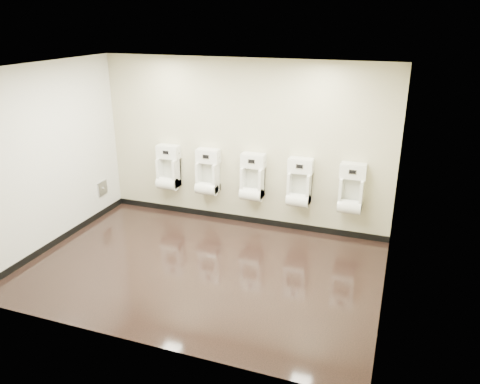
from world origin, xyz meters
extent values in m
cube|color=black|center=(0.00, 0.00, 0.00)|extent=(5.00, 3.50, 0.00)
cube|color=silver|center=(0.00, 0.00, 2.80)|extent=(5.00, 3.50, 0.00)
cube|color=#C0BC98|center=(0.00, 1.75, 1.40)|extent=(5.00, 0.02, 2.80)
cube|color=#C0BC98|center=(0.00, -1.75, 1.40)|extent=(5.00, 0.02, 2.80)
cube|color=#C0BC98|center=(-2.50, 0.00, 1.40)|extent=(0.02, 3.50, 2.80)
cube|color=#C0BC98|center=(2.50, 0.00, 1.40)|extent=(0.02, 3.50, 2.80)
cube|color=white|center=(-2.50, 0.00, 1.40)|extent=(0.01, 3.50, 2.80)
cube|color=black|center=(0.00, 1.74, 0.05)|extent=(5.00, 0.02, 0.10)
cube|color=black|center=(-2.49, 0.00, 0.05)|extent=(0.02, 3.50, 0.10)
cube|color=#9E9EA3|center=(-2.48, 1.20, 0.50)|extent=(0.03, 0.25, 0.25)
cylinder|color=silver|center=(-2.46, 1.20, 0.50)|extent=(0.02, 0.04, 0.04)
cube|color=white|center=(-1.35, 1.62, 0.79)|extent=(0.36, 0.26, 0.51)
cube|color=silver|center=(-1.35, 1.70, 0.83)|extent=(0.27, 0.01, 0.39)
cylinder|color=white|center=(-1.35, 1.55, 0.61)|extent=(0.36, 0.22, 0.22)
cube|color=white|center=(-1.35, 1.65, 1.16)|extent=(0.40, 0.19, 0.22)
cube|color=black|center=(-1.35, 1.55, 1.18)|extent=(0.10, 0.01, 0.06)
cube|color=silver|center=(-1.35, 1.56, 1.18)|extent=(0.12, 0.01, 0.08)
cylinder|color=silver|center=(-1.14, 1.65, 1.16)|extent=(0.01, 0.03, 0.03)
cube|color=white|center=(-0.59, 1.62, 0.79)|extent=(0.36, 0.26, 0.51)
cube|color=silver|center=(-0.59, 1.70, 0.83)|extent=(0.27, 0.01, 0.39)
cylinder|color=white|center=(-0.59, 1.55, 0.61)|extent=(0.36, 0.22, 0.22)
cube|color=white|center=(-0.59, 1.65, 1.16)|extent=(0.40, 0.19, 0.22)
cube|color=black|center=(-0.59, 1.55, 1.18)|extent=(0.10, 0.01, 0.06)
cube|color=silver|center=(-0.59, 1.56, 1.18)|extent=(0.12, 0.01, 0.08)
cylinder|color=silver|center=(-0.38, 1.65, 1.16)|extent=(0.01, 0.03, 0.03)
cube|color=white|center=(0.22, 1.62, 0.79)|extent=(0.36, 0.26, 0.51)
cube|color=silver|center=(0.22, 1.70, 0.83)|extent=(0.27, 0.01, 0.39)
cylinder|color=white|center=(0.22, 1.55, 0.61)|extent=(0.36, 0.22, 0.22)
cube|color=white|center=(0.22, 1.65, 1.16)|extent=(0.40, 0.19, 0.22)
cube|color=black|center=(0.22, 1.55, 1.18)|extent=(0.10, 0.01, 0.06)
cube|color=silver|center=(0.22, 1.56, 1.18)|extent=(0.12, 0.01, 0.08)
cylinder|color=silver|center=(0.43, 1.65, 1.16)|extent=(0.01, 0.03, 0.03)
cube|color=white|center=(1.02, 1.62, 0.79)|extent=(0.36, 0.26, 0.51)
cube|color=silver|center=(1.02, 1.70, 0.83)|extent=(0.27, 0.01, 0.39)
cylinder|color=white|center=(1.02, 1.55, 0.61)|extent=(0.36, 0.22, 0.22)
cube|color=white|center=(1.02, 1.65, 1.16)|extent=(0.40, 0.19, 0.22)
cube|color=black|center=(1.02, 1.55, 1.18)|extent=(0.10, 0.01, 0.06)
cube|color=silver|center=(1.02, 1.56, 1.18)|extent=(0.12, 0.01, 0.08)
cylinder|color=silver|center=(1.23, 1.65, 1.16)|extent=(0.01, 0.03, 0.03)
cube|color=white|center=(1.85, 1.62, 0.79)|extent=(0.36, 0.26, 0.51)
cube|color=silver|center=(1.85, 1.70, 0.83)|extent=(0.27, 0.01, 0.39)
cylinder|color=white|center=(1.85, 1.55, 0.61)|extent=(0.36, 0.22, 0.22)
cube|color=white|center=(1.85, 1.65, 1.16)|extent=(0.40, 0.19, 0.22)
cube|color=black|center=(1.85, 1.55, 1.18)|extent=(0.10, 0.01, 0.06)
cube|color=silver|center=(1.85, 1.56, 1.18)|extent=(0.12, 0.01, 0.08)
cylinder|color=silver|center=(2.05, 1.65, 1.16)|extent=(0.01, 0.03, 0.03)
camera|label=1|loc=(2.51, -5.39, 3.42)|focal=35.00mm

